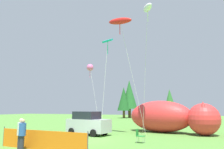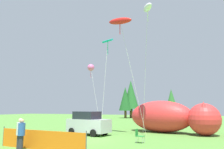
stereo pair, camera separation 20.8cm
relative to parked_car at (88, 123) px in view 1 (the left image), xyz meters
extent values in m
plane|color=#548C38|center=(1.55, -3.14, -1.00)|extent=(120.00, 120.00, 0.00)
cube|color=#B7BCC1|center=(0.04, -0.01, -0.18)|extent=(4.16, 2.38, 1.12)
cube|color=#1E232D|center=(-0.15, 0.03, 0.71)|extent=(2.41, 1.91, 0.67)
cylinder|color=black|center=(1.39, 0.55, -0.69)|extent=(0.65, 0.35, 0.61)
cylinder|color=black|center=(1.08, -1.04, -0.69)|extent=(0.65, 0.35, 0.61)
cylinder|color=black|center=(-0.99, 1.02, -0.69)|extent=(0.65, 0.35, 0.61)
cylinder|color=black|center=(-1.31, -0.56, -0.69)|extent=(0.65, 0.35, 0.61)
cube|color=#267F33|center=(5.46, -2.66, -0.55)|extent=(0.55, 0.55, 0.03)
cube|color=#267F33|center=(5.22, -2.64, -0.31)|extent=(0.06, 0.50, 0.47)
cylinder|color=#A5A5AD|center=(5.70, -2.45, -0.77)|extent=(0.02, 0.02, 0.46)
cylinder|color=#A5A5AD|center=(5.67, -2.89, -0.77)|extent=(0.02, 0.02, 0.46)
cylinder|color=#A5A5AD|center=(5.26, -2.42, -0.77)|extent=(0.02, 0.02, 0.46)
cylinder|color=#A5A5AD|center=(5.23, -2.86, -0.77)|extent=(0.02, 0.02, 0.46)
ellipsoid|color=red|center=(5.60, 4.61, 0.54)|extent=(7.17, 4.92, 3.08)
ellipsoid|color=yellow|center=(5.60, 4.61, -0.16)|extent=(4.69, 3.47, 1.38)
sphere|color=red|center=(9.60, 3.34, 0.38)|extent=(2.77, 2.77, 2.77)
cone|color=red|center=(9.60, 4.03, 1.49)|extent=(0.78, 0.78, 0.83)
cone|color=red|center=(9.60, 2.64, 1.49)|extent=(0.78, 0.78, 0.83)
cube|color=orange|center=(0.84, -7.22, -0.46)|extent=(6.20, 0.49, 1.08)
cylinder|color=#4C4C51|center=(-2.26, -6.99, -0.41)|extent=(0.05, 0.05, 1.19)
cylinder|color=#4C4C51|center=(3.94, -7.45, -0.41)|extent=(0.05, 0.05, 1.19)
cylinder|color=#2D2D38|center=(0.06, -7.88, -0.59)|extent=(0.26, 0.26, 0.83)
cylinder|color=#2D59A5|center=(0.06, -7.88, 0.17)|extent=(0.38, 0.38, 0.69)
sphere|color=tan|center=(0.06, -7.88, 0.63)|extent=(0.22, 0.22, 0.22)
cylinder|color=#2D2D38|center=(-0.11, -7.82, -0.58)|extent=(0.26, 0.26, 0.84)
cylinder|color=silver|center=(-0.11, -7.82, 0.19)|extent=(0.39, 0.39, 0.70)
sphere|color=beige|center=(-0.11, -7.82, 0.66)|extent=(0.23, 0.23, 0.23)
cylinder|color=silver|center=(3.82, 1.19, 4.19)|extent=(2.02, 1.09, 10.40)
ellipsoid|color=red|center=(2.83, 0.66, 9.39)|extent=(2.86, 1.62, 1.14)
cylinder|color=red|center=(2.83, 0.66, 8.69)|extent=(0.06, 0.06, 1.20)
cylinder|color=silver|center=(4.93, 1.51, 4.63)|extent=(1.11, 1.64, 11.26)
ellipsoid|color=white|center=(5.47, 0.71, 10.26)|extent=(1.58, 2.39, 1.09)
cylinder|color=white|center=(5.47, 0.71, 9.56)|extent=(0.06, 0.06, 1.20)
cylinder|color=silver|center=(-2.41, 6.19, 2.75)|extent=(2.12, 1.39, 7.50)
sphere|color=pink|center=(-3.45, 6.86, 6.49)|extent=(0.88, 0.88, 0.88)
cylinder|color=pink|center=(-3.45, 6.86, 5.79)|extent=(0.06, 0.06, 1.20)
cylinder|color=silver|center=(1.62, -0.12, 3.27)|extent=(0.20, 1.09, 8.55)
cube|color=#19B2B2|center=(1.71, 0.41, 7.54)|extent=(1.07, 0.99, 0.67)
cylinder|color=#19B2B2|center=(1.71, 0.41, 6.84)|extent=(0.06, 0.06, 1.20)
cylinder|color=brown|center=(-7.53, 32.43, -0.12)|extent=(0.56, 0.56, 1.76)
cone|color=#1E5623|center=(-7.53, 32.43, 3.58)|extent=(3.10, 3.10, 5.64)
cylinder|color=brown|center=(-6.57, 33.92, 0.09)|extent=(0.70, 0.70, 2.18)
cone|color=#236028|center=(-6.57, 33.92, 4.67)|extent=(3.84, 3.84, 6.98)
cylinder|color=brown|center=(3.27, 32.31, -0.22)|extent=(0.50, 0.50, 1.56)
cone|color=#2D6B2D|center=(3.27, 32.31, 3.07)|extent=(2.75, 2.75, 5.01)
camera|label=1|loc=(9.30, -17.62, 1.34)|focal=35.00mm
camera|label=2|loc=(9.49, -17.55, 1.34)|focal=35.00mm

